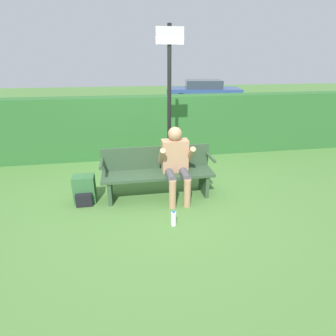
% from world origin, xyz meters
% --- Properties ---
extents(ground_plane, '(40.00, 40.00, 0.00)m').
position_xyz_m(ground_plane, '(0.00, 0.00, 0.00)').
color(ground_plane, '#4C7A38').
extents(hedge_back, '(12.00, 0.50, 1.40)m').
position_xyz_m(hedge_back, '(0.00, 2.12, 0.70)').
color(hedge_back, '#2D662D').
rests_on(hedge_back, ground).
extents(park_bench, '(1.83, 0.47, 0.82)m').
position_xyz_m(park_bench, '(0.00, 0.06, 0.43)').
color(park_bench, '#334C33').
rests_on(park_bench, ground).
extents(person_seated, '(0.56, 0.62, 1.18)m').
position_xyz_m(person_seated, '(0.29, -0.05, 0.65)').
color(person_seated, tan).
rests_on(person_seated, ground).
extents(backpack, '(0.34, 0.33, 0.45)m').
position_xyz_m(backpack, '(-1.20, 0.01, 0.21)').
color(backpack, '#336638').
rests_on(backpack, ground).
extents(water_bottle, '(0.07, 0.07, 0.23)m').
position_xyz_m(water_bottle, '(0.10, -0.87, 0.11)').
color(water_bottle, white).
rests_on(water_bottle, ground).
extents(signpost, '(0.46, 0.09, 2.69)m').
position_xyz_m(signpost, '(0.31, 0.70, 1.55)').
color(signpost, black).
rests_on(signpost, ground).
extents(parked_car, '(4.10, 2.51, 1.17)m').
position_xyz_m(parked_car, '(3.71, 10.01, 0.57)').
color(parked_car, '#2D4784').
rests_on(parked_car, ground).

